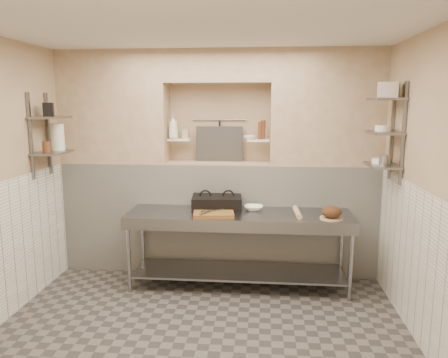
# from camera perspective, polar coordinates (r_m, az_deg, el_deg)

# --- Properties ---
(floor) EXTENTS (4.00, 3.90, 0.10)m
(floor) POSITION_cam_1_polar(r_m,az_deg,el_deg) (4.36, -3.22, -20.54)
(floor) COLOR #56514C
(floor) RESTS_ON ground
(ceiling) EXTENTS (4.00, 3.90, 0.10)m
(ceiling) POSITION_cam_1_polar(r_m,az_deg,el_deg) (3.83, -3.66, 20.28)
(ceiling) COLOR silver
(ceiling) RESTS_ON ground
(wall_right) EXTENTS (0.10, 3.90, 2.80)m
(wall_right) POSITION_cam_1_polar(r_m,az_deg,el_deg) (4.07, 26.42, -1.89)
(wall_right) COLOR tan
(wall_right) RESTS_ON ground
(wall_back) EXTENTS (4.00, 0.10, 2.80)m
(wall_back) POSITION_cam_1_polar(r_m,az_deg,el_deg) (5.80, -0.46, 2.37)
(wall_back) COLOR tan
(wall_back) RESTS_ON ground
(wall_front) EXTENTS (4.00, 0.10, 2.80)m
(wall_front) POSITION_cam_1_polar(r_m,az_deg,el_deg) (1.97, -12.43, -13.09)
(wall_front) COLOR tan
(wall_front) RESTS_ON ground
(backwall_lower) EXTENTS (4.00, 0.40, 1.40)m
(backwall_lower) POSITION_cam_1_polar(r_m,az_deg,el_deg) (5.69, -0.70, -4.97)
(backwall_lower) COLOR white
(backwall_lower) RESTS_ON floor
(alcove_sill) EXTENTS (1.30, 0.40, 0.02)m
(alcove_sill) POSITION_cam_1_polar(r_m,az_deg,el_deg) (5.55, -0.72, 2.14)
(alcove_sill) COLOR tan
(alcove_sill) RESTS_ON backwall_lower
(backwall_pillar_left) EXTENTS (1.35, 0.40, 1.40)m
(backwall_pillar_left) POSITION_cam_1_polar(r_m,az_deg,el_deg) (5.79, -14.06, 9.02)
(backwall_pillar_left) COLOR tan
(backwall_pillar_left) RESTS_ON backwall_lower
(backwall_pillar_right) EXTENTS (1.35, 0.40, 1.40)m
(backwall_pillar_right) POSITION_cam_1_polar(r_m,az_deg,el_deg) (5.52, 13.25, 9.02)
(backwall_pillar_right) COLOR tan
(backwall_pillar_right) RESTS_ON backwall_lower
(backwall_header) EXTENTS (1.30, 0.40, 0.40)m
(backwall_header) POSITION_cam_1_polar(r_m,az_deg,el_deg) (5.52, -0.75, 14.48)
(backwall_header) COLOR tan
(backwall_header) RESTS_ON backwall_lower
(wainscot_right) EXTENTS (0.02, 3.90, 1.40)m
(wainscot_right) POSITION_cam_1_polar(r_m,az_deg,el_deg) (4.24, 24.91, -11.20)
(wainscot_right) COLOR white
(wainscot_right) RESTS_ON floor
(alcove_shelf_left) EXTENTS (0.28, 0.16, 0.02)m
(alcove_shelf_left) POSITION_cam_1_polar(r_m,az_deg,el_deg) (5.59, -5.85, 5.13)
(alcove_shelf_left) COLOR white
(alcove_shelf_left) RESTS_ON backwall_lower
(alcove_shelf_right) EXTENTS (0.28, 0.16, 0.02)m
(alcove_shelf_right) POSITION_cam_1_polar(r_m,az_deg,el_deg) (5.49, 4.49, 5.07)
(alcove_shelf_right) COLOR white
(alcove_shelf_right) RESTS_ON backwall_lower
(utensil_rail) EXTENTS (0.70, 0.02, 0.02)m
(utensil_rail) POSITION_cam_1_polar(r_m,az_deg,el_deg) (5.67, -0.55, 7.78)
(utensil_rail) COLOR gray
(utensil_rail) RESTS_ON wall_back
(hanging_steel) EXTENTS (0.02, 0.02, 0.30)m
(hanging_steel) POSITION_cam_1_polar(r_m,az_deg,el_deg) (5.66, -0.57, 6.05)
(hanging_steel) COLOR black
(hanging_steel) RESTS_ON utensil_rail
(splash_panel) EXTENTS (0.60, 0.08, 0.45)m
(splash_panel) POSITION_cam_1_polar(r_m,az_deg,el_deg) (5.62, -0.62, 4.60)
(splash_panel) COLOR #383330
(splash_panel) RESTS_ON alcove_sill
(shelf_rail_left_a) EXTENTS (0.03, 0.03, 0.95)m
(shelf_rail_left_a) POSITION_cam_1_polar(r_m,az_deg,el_deg) (5.60, -21.95, 5.50)
(shelf_rail_left_a) COLOR slate
(shelf_rail_left_a) RESTS_ON wall_left
(shelf_rail_left_b) EXTENTS (0.03, 0.03, 0.95)m
(shelf_rail_left_b) POSITION_cam_1_polar(r_m,az_deg,el_deg) (5.24, -23.93, 5.12)
(shelf_rail_left_b) COLOR slate
(shelf_rail_left_b) RESTS_ON wall_left
(wall_shelf_left_lower) EXTENTS (0.30, 0.50, 0.02)m
(wall_shelf_left_lower) POSITION_cam_1_polar(r_m,az_deg,el_deg) (5.37, -21.49, 3.23)
(wall_shelf_left_lower) COLOR slate
(wall_shelf_left_lower) RESTS_ON wall_left
(wall_shelf_left_upper) EXTENTS (0.30, 0.50, 0.03)m
(wall_shelf_left_upper) POSITION_cam_1_polar(r_m,az_deg,el_deg) (5.35, -21.77, 7.49)
(wall_shelf_left_upper) COLOR slate
(wall_shelf_left_upper) RESTS_ON wall_left
(shelf_rail_right_a) EXTENTS (0.03, 0.03, 1.05)m
(shelf_rail_right_a) POSITION_cam_1_polar(r_m,az_deg,el_deg) (5.17, 21.08, 5.81)
(shelf_rail_right_a) COLOR slate
(shelf_rail_right_a) RESTS_ON wall_right
(shelf_rail_right_b) EXTENTS (0.03, 0.03, 1.05)m
(shelf_rail_right_b) POSITION_cam_1_polar(r_m,az_deg,el_deg) (4.79, 22.37, 5.45)
(shelf_rail_right_b) COLOR slate
(shelf_rail_right_b) RESTS_ON wall_right
(wall_shelf_right_lower) EXTENTS (0.30, 0.50, 0.02)m
(wall_shelf_right_lower) POSITION_cam_1_polar(r_m,az_deg,el_deg) (4.98, 19.96, 1.69)
(wall_shelf_right_lower) COLOR slate
(wall_shelf_right_lower) RESTS_ON wall_right
(wall_shelf_right_mid) EXTENTS (0.30, 0.50, 0.02)m
(wall_shelf_right_mid) POSITION_cam_1_polar(r_m,az_deg,el_deg) (4.95, 20.19, 5.71)
(wall_shelf_right_mid) COLOR slate
(wall_shelf_right_mid) RESTS_ON wall_right
(wall_shelf_right_upper) EXTENTS (0.30, 0.50, 0.03)m
(wall_shelf_right_upper) POSITION_cam_1_polar(r_m,az_deg,el_deg) (4.94, 20.44, 9.76)
(wall_shelf_right_upper) COLOR slate
(wall_shelf_right_upper) RESTS_ON wall_right
(prep_table) EXTENTS (2.60, 0.70, 0.90)m
(prep_table) POSITION_cam_1_polar(r_m,az_deg,el_deg) (5.14, 1.95, -7.28)
(prep_table) COLOR gray
(prep_table) RESTS_ON floor
(panini_press) EXTENTS (0.62, 0.48, 0.16)m
(panini_press) POSITION_cam_1_polar(r_m,az_deg,el_deg) (5.26, -0.94, -3.06)
(panini_press) COLOR black
(panini_press) RESTS_ON prep_table
(cutting_board) EXTENTS (0.49, 0.37, 0.04)m
(cutting_board) POSITION_cam_1_polar(r_m,az_deg,el_deg) (4.96, -1.35, -4.57)
(cutting_board) COLOR brown
(cutting_board) RESTS_ON prep_table
(knife_blade) EXTENTS (0.26, 0.17, 0.01)m
(knife_blade) POSITION_cam_1_polar(r_m,az_deg,el_deg) (5.01, -1.51, -4.10)
(knife_blade) COLOR gray
(knife_blade) RESTS_ON cutting_board
(tongs) EXTENTS (0.14, 0.26, 0.03)m
(tongs) POSITION_cam_1_polar(r_m,az_deg,el_deg) (4.92, -2.25, -4.24)
(tongs) COLOR gray
(tongs) RESTS_ON cutting_board
(mixing_bowl) EXTENTS (0.23, 0.23, 0.05)m
(mixing_bowl) POSITION_cam_1_polar(r_m,az_deg,el_deg) (5.22, 3.90, -3.78)
(mixing_bowl) COLOR white
(mixing_bowl) RESTS_ON prep_table
(rolling_pin) EXTENTS (0.08, 0.43, 0.06)m
(rolling_pin) POSITION_cam_1_polar(r_m,az_deg,el_deg) (5.05, 9.54, -4.30)
(rolling_pin) COLOR beige
(rolling_pin) RESTS_ON prep_table
(bread_board) EXTENTS (0.25, 0.25, 0.01)m
(bread_board) POSITION_cam_1_polar(r_m,az_deg,el_deg) (4.97, 13.84, -5.00)
(bread_board) COLOR beige
(bread_board) RESTS_ON prep_table
(bread_loaf) EXTENTS (0.22, 0.22, 0.13)m
(bread_loaf) POSITION_cam_1_polar(r_m,az_deg,el_deg) (4.95, 13.87, -4.18)
(bread_loaf) COLOR #4C2D19
(bread_loaf) RESTS_ON bread_board
(bottle_soap) EXTENTS (0.15, 0.15, 0.30)m
(bottle_soap) POSITION_cam_1_polar(r_m,az_deg,el_deg) (5.55, -6.64, 6.77)
(bottle_soap) COLOR white
(bottle_soap) RESTS_ON alcove_shelf_left
(jar_alcove) EXTENTS (0.08, 0.08, 0.12)m
(jar_alcove) POSITION_cam_1_polar(r_m,az_deg,el_deg) (5.62, -5.06, 5.89)
(jar_alcove) COLOR tan
(jar_alcove) RESTS_ON alcove_shelf_left
(bowl_alcove) EXTENTS (0.20, 0.20, 0.05)m
(bowl_alcove) POSITION_cam_1_polar(r_m,az_deg,el_deg) (5.49, 3.35, 5.45)
(bowl_alcove) COLOR white
(bowl_alcove) RESTS_ON alcove_shelf_right
(condiment_a) EXTENTS (0.06, 0.06, 0.24)m
(condiment_a) POSITION_cam_1_polar(r_m,az_deg,el_deg) (5.49, 5.12, 6.42)
(condiment_a) COLOR #5E2F1A
(condiment_a) RESTS_ON alcove_shelf_right
(condiment_b) EXTENTS (0.05, 0.05, 0.22)m
(condiment_b) POSITION_cam_1_polar(r_m,az_deg,el_deg) (5.48, 4.76, 6.33)
(condiment_b) COLOR #5E2F1A
(condiment_b) RESTS_ON alcove_shelf_right
(condiment_c) EXTENTS (0.08, 0.08, 0.13)m
(condiment_c) POSITION_cam_1_polar(r_m,az_deg,el_deg) (5.52, 5.16, 5.90)
(condiment_c) COLOR white
(condiment_c) RESTS_ON alcove_shelf_right
(jug_left) EXTENTS (0.15, 0.15, 0.31)m
(jug_left) POSITION_cam_1_polar(r_m,az_deg,el_deg) (5.49, -20.91, 5.15)
(jug_left) COLOR white
(jug_left) RESTS_ON wall_shelf_left_lower
(jar_left) EXTENTS (0.09, 0.09, 0.13)m
(jar_left) POSITION_cam_1_polar(r_m,az_deg,el_deg) (5.25, -22.18, 3.89)
(jar_left) COLOR #5E2F1A
(jar_left) RESTS_ON wall_shelf_left_lower
(box_left_upper) EXTENTS (0.14, 0.14, 0.15)m
(box_left_upper) POSITION_cam_1_polar(r_m,az_deg,el_deg) (5.32, -21.96, 8.43)
(box_left_upper) COLOR black
(box_left_upper) RESTS_ON wall_shelf_left_upper
(bowl_right) EXTENTS (0.19, 0.19, 0.06)m
(bowl_right) POSITION_cam_1_polar(r_m,az_deg,el_deg) (5.04, 19.79, 2.26)
(bowl_right) COLOR white
(bowl_right) RESTS_ON wall_shelf_right_lower
(canister_right) EXTENTS (0.11, 0.11, 0.11)m
(canister_right) POSITION_cam_1_polar(r_m,az_deg,el_deg) (4.91, 20.20, 2.34)
(canister_right) COLOR gray
(canister_right) RESTS_ON wall_shelf_right_lower
(bowl_right_mid) EXTENTS (0.17, 0.17, 0.06)m
(bowl_right_mid) POSITION_cam_1_polar(r_m,az_deg,el_deg) (5.00, 20.05, 6.25)
(bowl_right_mid) COLOR white
(bowl_right_mid) RESTS_ON wall_shelf_right_mid
(basket_right) EXTENTS (0.27, 0.30, 0.16)m
(basket_right) POSITION_cam_1_polar(r_m,az_deg,el_deg) (4.87, 20.73, 10.82)
(basket_right) COLOR gray
(basket_right) RESTS_ON wall_shelf_right_upper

